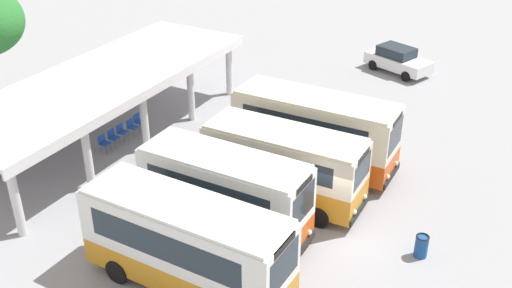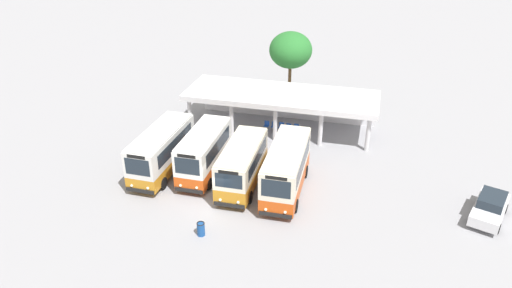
% 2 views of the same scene
% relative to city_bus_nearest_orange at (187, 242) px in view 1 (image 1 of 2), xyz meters
% --- Properties ---
extents(ground_plane, '(180.00, 180.00, 0.00)m').
position_rel_city_bus_nearest_orange_xyz_m(ground_plane, '(5.33, -3.13, -1.87)').
color(ground_plane, '#939399').
extents(city_bus_nearest_orange, '(2.43, 7.43, 3.39)m').
position_rel_city_bus_nearest_orange_xyz_m(city_bus_nearest_orange, '(0.00, 0.00, 0.00)').
color(city_bus_nearest_orange, black).
rests_on(city_bus_nearest_orange, ground).
extents(city_bus_second_in_row, '(2.29, 6.58, 3.43)m').
position_rel_city_bus_nearest_orange_xyz_m(city_bus_second_in_row, '(3.16, 0.46, 0.02)').
color(city_bus_second_in_row, black).
rests_on(city_bus_second_in_row, ground).
extents(city_bus_middle_cream, '(2.44, 6.78, 3.22)m').
position_rel_city_bus_nearest_orange_xyz_m(city_bus_middle_cream, '(6.33, -0.42, -0.09)').
color(city_bus_middle_cream, black).
rests_on(city_bus_middle_cream, ground).
extents(city_bus_fourth_amber, '(2.50, 7.48, 3.48)m').
position_rel_city_bus_nearest_orange_xyz_m(city_bus_fourth_amber, '(9.49, -0.37, 0.04)').
color(city_bus_fourth_amber, black).
rests_on(city_bus_fourth_amber, ground).
extents(parked_car_flank, '(3.04, 4.46, 1.62)m').
position_rel_city_bus_nearest_orange_xyz_m(parked_car_flank, '(22.77, -0.15, -1.04)').
color(parked_car_flank, black).
rests_on(parked_car_flank, ground).
extents(terminal_canopy, '(16.71, 5.77, 3.40)m').
position_rel_city_bus_nearest_orange_xyz_m(terminal_canopy, '(6.99, 10.27, 0.77)').
color(terminal_canopy, silver).
rests_on(terminal_canopy, ground).
extents(waiting_chair_end_by_column, '(0.45, 0.45, 0.86)m').
position_rel_city_bus_nearest_orange_xyz_m(waiting_chair_end_by_column, '(5.86, 9.00, -1.34)').
color(waiting_chair_end_by_column, slate).
rests_on(waiting_chair_end_by_column, ground).
extents(waiting_chair_second_from_end, '(0.45, 0.45, 0.86)m').
position_rel_city_bus_nearest_orange_xyz_m(waiting_chair_second_from_end, '(6.53, 9.00, -1.34)').
color(waiting_chair_second_from_end, slate).
rests_on(waiting_chair_second_from_end, ground).
extents(waiting_chair_middle_seat, '(0.45, 0.45, 0.86)m').
position_rel_city_bus_nearest_orange_xyz_m(waiting_chair_middle_seat, '(7.19, 9.03, -1.34)').
color(waiting_chair_middle_seat, slate).
rests_on(waiting_chair_middle_seat, ground).
extents(waiting_chair_fourth_seat, '(0.45, 0.45, 0.86)m').
position_rel_city_bus_nearest_orange_xyz_m(waiting_chair_fourth_seat, '(7.86, 8.93, -1.34)').
color(waiting_chair_fourth_seat, slate).
rests_on(waiting_chair_fourth_seat, ground).
extents(waiting_chair_fifth_seat, '(0.45, 0.45, 0.86)m').
position_rel_city_bus_nearest_orange_xyz_m(waiting_chair_fifth_seat, '(8.53, 9.04, -1.34)').
color(waiting_chair_fifth_seat, slate).
rests_on(waiting_chair_fifth_seat, ground).
extents(litter_bin_apron, '(0.49, 0.49, 0.90)m').
position_rel_city_bus_nearest_orange_xyz_m(litter_bin_apron, '(5.46, -6.50, -1.41)').
color(litter_bin_apron, '#19478C').
rests_on(litter_bin_apron, ground).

